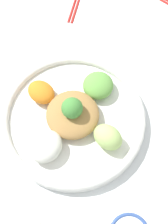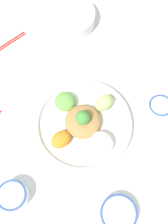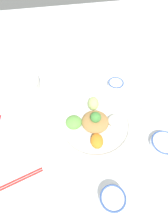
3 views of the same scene
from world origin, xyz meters
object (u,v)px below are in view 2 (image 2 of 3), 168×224
at_px(sauce_bowl_red, 160,107).
at_px(sauce_bowl_dark, 13,196).
at_px(side_serving_bowl, 70,17).
at_px(salad_platter, 83,123).
at_px(serving_spoon_main, 150,155).
at_px(chopsticks_pair_near, 1,48).
at_px(rice_bowl_blue, 119,213).

xyz_separation_m(sauce_bowl_red, sauce_bowl_dark, (0.56, -0.17, 0.01)).
height_order(sauce_bowl_dark, side_serving_bowl, side_serving_bowl).
bearing_deg(salad_platter, sauce_bowl_red, 144.57).
bearing_deg(serving_spoon_main, side_serving_bowl, 46.72).
xyz_separation_m(sauce_bowl_red, side_serving_bowl, (-0.08, -0.51, 0.01)).
relative_size(sauce_bowl_dark, chopsticks_pair_near, 0.41).
height_order(sauce_bowl_red, rice_bowl_blue, sauce_bowl_red).
relative_size(sauce_bowl_red, side_serving_bowl, 0.42).
height_order(side_serving_bowl, serving_spoon_main, side_serving_bowl).
xyz_separation_m(sauce_bowl_red, chopsticks_pair_near, (0.20, -0.63, -0.01)).
bearing_deg(sauce_bowl_red, serving_spoon_main, 25.90).
xyz_separation_m(rice_bowl_blue, serving_spoon_main, (-0.22, -0.04, -0.01)).
height_order(rice_bowl_blue, sauce_bowl_dark, sauce_bowl_dark).
relative_size(sauce_bowl_dark, serving_spoon_main, 0.81).
bearing_deg(rice_bowl_blue, sauce_bowl_dark, -57.47).
bearing_deg(serving_spoon_main, chopsticks_pair_near, 72.34).
distance_m(rice_bowl_blue, chopsticks_pair_near, 0.76).
bearing_deg(side_serving_bowl, rice_bowl_blue, 53.73).
bearing_deg(chopsticks_pair_near, sauce_bowl_red, -64.35).
bearing_deg(side_serving_bowl, sauce_bowl_red, 81.28).
height_order(salad_platter, sauce_bowl_dark, salad_platter).
distance_m(rice_bowl_blue, sauce_bowl_dark, 0.33).
distance_m(salad_platter, chopsticks_pair_near, 0.47).
distance_m(sauce_bowl_red, serving_spoon_main, 0.18).
distance_m(sauce_bowl_red, chopsticks_pair_near, 0.66).
bearing_deg(serving_spoon_main, salad_platter, 85.04).
xyz_separation_m(sauce_bowl_dark, chopsticks_pair_near, (-0.35, -0.46, -0.02)).
xyz_separation_m(salad_platter, serving_spoon_main, (-0.07, 0.24, -0.02)).
relative_size(side_serving_bowl, chopsticks_pair_near, 0.89).
relative_size(side_serving_bowl, serving_spoon_main, 1.74).
xyz_separation_m(salad_platter, chopsticks_pair_near, (-0.03, -0.46, -0.02)).
relative_size(sauce_bowl_dark, side_serving_bowl, 0.47).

